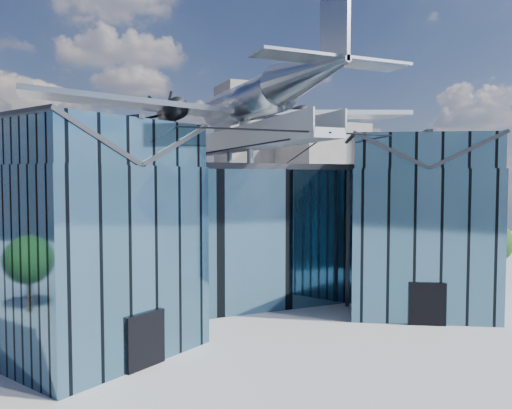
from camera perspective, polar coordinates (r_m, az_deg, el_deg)
name	(u,v)px	position (r m, az deg, el deg)	size (l,w,h in m)	color
ground_plane	(269,322)	(31.81, 1.47, -13.24)	(120.00, 120.00, 0.00)	gray
museum	(235,225)	(36.06, -2.41, -2.35)	(32.88, 24.50, 17.60)	#436D88
bg_towers	(140,171)	(79.50, -13.06, 3.72)	(77.00, 24.50, 26.00)	gray
tree_plaza_e	(491,243)	(45.22, 25.27, -3.96)	(3.84, 3.84, 5.38)	#312013
tree_side_e	(484,228)	(59.28, 24.62, -2.49)	(3.85, 3.85, 5.18)	#312013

